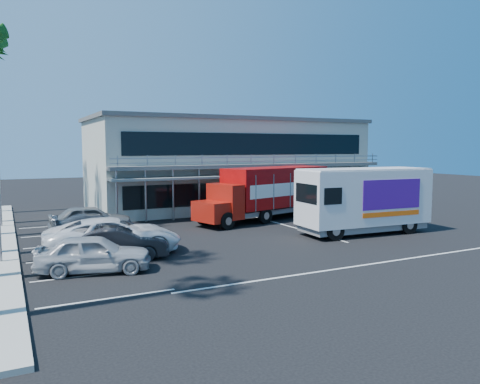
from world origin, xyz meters
name	(u,v)px	position (x,y,z in m)	size (l,w,h in m)	color
ground	(295,239)	(0.00, 0.00, 0.00)	(120.00, 120.00, 0.00)	black
building	(227,163)	(3.00, 14.94, 3.66)	(22.40, 12.00, 7.30)	#A2A799
red_truck	(269,191)	(2.29, 6.71, 1.97)	(10.90, 5.22, 3.58)	maroon
white_van	(364,199)	(4.49, -0.30, 2.00)	(7.85, 3.11, 3.76)	silver
parked_car_a	(94,254)	(-10.86, -2.00, 0.76)	(1.79, 4.45, 1.52)	#A3A5AA
parked_car_b	(119,243)	(-9.50, -0.26, 0.71)	(1.51, 4.33, 1.43)	black
parked_car_c	(114,236)	(-9.50, 0.80, 0.86)	(2.85, 6.18, 1.72)	silver
parked_car_d	(96,226)	(-9.50, 5.50, 0.65)	(1.83, 4.50, 1.31)	#2E353E
parked_car_e	(91,219)	(-9.50, 7.20, 0.80)	(1.89, 4.69, 1.60)	slate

